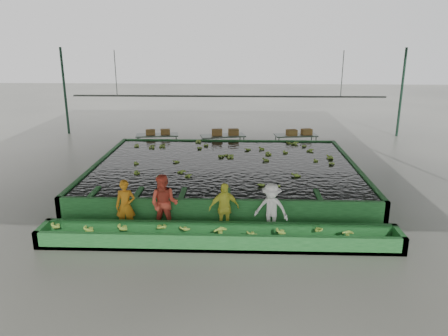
{
  "coord_description": "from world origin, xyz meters",
  "views": [
    {
      "loc": [
        0.57,
        -14.59,
        5.54
      ],
      "look_at": [
        0.0,
        0.5,
        1.0
      ],
      "focal_mm": 35.0,
      "sensor_mm": 36.0,
      "label": 1
    }
  ],
  "objects_px": {
    "box_stack_right": "(299,135)",
    "box_stack_mid": "(225,135)",
    "worker_b": "(164,204)",
    "worker_c": "(224,208)",
    "worker_d": "(271,209)",
    "packing_table_mid": "(223,145)",
    "packing_table_right": "(295,144)",
    "flotation_tank": "(225,174)",
    "box_stack_left": "(158,134)",
    "packing_table_left": "(158,144)",
    "worker_a": "(126,206)",
    "sorting_trough": "(218,237)"
  },
  "relations": [
    {
      "from": "worker_a",
      "to": "box_stack_mid",
      "type": "distance_m",
      "value": 9.39
    },
    {
      "from": "worker_c",
      "to": "packing_table_mid",
      "type": "height_order",
      "value": "worker_c"
    },
    {
      "from": "worker_d",
      "to": "packing_table_mid",
      "type": "distance_m",
      "value": 9.14
    },
    {
      "from": "sorting_trough",
      "to": "worker_d",
      "type": "bearing_deg",
      "value": 28.16
    },
    {
      "from": "box_stack_right",
      "to": "box_stack_mid",
      "type": "bearing_deg",
      "value": -175.13
    },
    {
      "from": "worker_c",
      "to": "packing_table_right",
      "type": "relative_size",
      "value": 0.75
    },
    {
      "from": "packing_table_left",
      "to": "box_stack_mid",
      "type": "bearing_deg",
      "value": -2.46
    },
    {
      "from": "worker_d",
      "to": "packing_table_left",
      "type": "relative_size",
      "value": 0.75
    },
    {
      "from": "flotation_tank",
      "to": "box_stack_left",
      "type": "bearing_deg",
      "value": 125.78
    },
    {
      "from": "flotation_tank",
      "to": "packing_table_mid",
      "type": "bearing_deg",
      "value": 93.33
    },
    {
      "from": "worker_b",
      "to": "packing_table_left",
      "type": "xyz_separation_m",
      "value": [
        -1.91,
        9.16,
        -0.41
      ]
    },
    {
      "from": "flotation_tank",
      "to": "worker_c",
      "type": "distance_m",
      "value": 4.31
    },
    {
      "from": "worker_b",
      "to": "box_stack_right",
      "type": "xyz_separation_m",
      "value": [
        5.08,
        9.32,
        0.06
      ]
    },
    {
      "from": "worker_c",
      "to": "packing_table_right",
      "type": "bearing_deg",
      "value": 53.6
    },
    {
      "from": "packing_table_mid",
      "to": "flotation_tank",
      "type": "bearing_deg",
      "value": -86.67
    },
    {
      "from": "box_stack_left",
      "to": "worker_d",
      "type": "bearing_deg",
      "value": -61.41
    },
    {
      "from": "worker_b",
      "to": "packing_table_right",
      "type": "relative_size",
      "value": 0.86
    },
    {
      "from": "worker_a",
      "to": "box_stack_left",
      "type": "relative_size",
      "value": 1.35
    },
    {
      "from": "packing_table_right",
      "to": "box_stack_mid",
      "type": "xyz_separation_m",
      "value": [
        -3.47,
        -0.37,
        0.5
      ]
    },
    {
      "from": "sorting_trough",
      "to": "box_stack_right",
      "type": "bearing_deg",
      "value": 71.11
    },
    {
      "from": "worker_c",
      "to": "packing_table_mid",
      "type": "bearing_deg",
      "value": 74.9
    },
    {
      "from": "worker_c",
      "to": "worker_d",
      "type": "height_order",
      "value": "worker_c"
    },
    {
      "from": "packing_table_mid",
      "to": "box_stack_right",
      "type": "bearing_deg",
      "value": 5.52
    },
    {
      "from": "packing_table_right",
      "to": "box_stack_right",
      "type": "height_order",
      "value": "box_stack_right"
    },
    {
      "from": "box_stack_left",
      "to": "box_stack_right",
      "type": "xyz_separation_m",
      "value": [
        6.94,
        0.2,
        -0.0
      ]
    },
    {
      "from": "packing_table_left",
      "to": "worker_c",
      "type": "bearing_deg",
      "value": -68.25
    },
    {
      "from": "packing_table_left",
      "to": "box_stack_left",
      "type": "relative_size",
      "value": 1.76
    },
    {
      "from": "worker_a",
      "to": "packing_table_right",
      "type": "xyz_separation_m",
      "value": [
        6.08,
        9.39,
        -0.33
      ]
    },
    {
      "from": "worker_b",
      "to": "worker_d",
      "type": "distance_m",
      "value": 3.12
    },
    {
      "from": "packing_table_right",
      "to": "box_stack_left",
      "type": "xyz_separation_m",
      "value": [
        -6.79,
        -0.26,
        0.47
      ]
    },
    {
      "from": "sorting_trough",
      "to": "packing_table_left",
      "type": "relative_size",
      "value": 4.86
    },
    {
      "from": "sorting_trough",
      "to": "box_stack_left",
      "type": "relative_size",
      "value": 8.54
    },
    {
      "from": "worker_d",
      "to": "packing_table_right",
      "type": "bearing_deg",
      "value": 96.62
    },
    {
      "from": "worker_c",
      "to": "box_stack_right",
      "type": "relative_size",
      "value": 1.21
    },
    {
      "from": "box_stack_left",
      "to": "box_stack_right",
      "type": "relative_size",
      "value": 0.92
    },
    {
      "from": "box_stack_left",
      "to": "sorting_trough",
      "type": "bearing_deg",
      "value": -70.69
    },
    {
      "from": "packing_table_left",
      "to": "box_stack_left",
      "type": "xyz_separation_m",
      "value": [
        0.05,
        -0.03,
        0.47
      ]
    },
    {
      "from": "sorting_trough",
      "to": "worker_b",
      "type": "bearing_deg",
      "value": 153.72
    },
    {
      "from": "worker_b",
      "to": "packing_table_mid",
      "type": "height_order",
      "value": "worker_b"
    },
    {
      "from": "worker_a",
      "to": "box_stack_mid",
      "type": "bearing_deg",
      "value": 69.2
    },
    {
      "from": "worker_c",
      "to": "box_stack_mid",
      "type": "xyz_separation_m",
      "value": [
        -0.28,
        9.01,
        0.2
      ]
    },
    {
      "from": "worker_b",
      "to": "worker_d",
      "type": "height_order",
      "value": "worker_b"
    },
    {
      "from": "flotation_tank",
      "to": "worker_d",
      "type": "distance_m",
      "value": 4.56
    },
    {
      "from": "worker_b",
      "to": "worker_c",
      "type": "xyz_separation_m",
      "value": [
        1.75,
        0.0,
        -0.11
      ]
    },
    {
      "from": "packing_table_mid",
      "to": "sorting_trough",
      "type": "bearing_deg",
      "value": -88.41
    },
    {
      "from": "worker_b",
      "to": "worker_d",
      "type": "relative_size",
      "value": 1.14
    },
    {
      "from": "sorting_trough",
      "to": "worker_a",
      "type": "bearing_deg",
      "value": 163.85
    },
    {
      "from": "worker_a",
      "to": "packing_table_mid",
      "type": "relative_size",
      "value": 0.74
    },
    {
      "from": "worker_b",
      "to": "worker_c",
      "type": "bearing_deg",
      "value": 7.07
    },
    {
      "from": "sorting_trough",
      "to": "packing_table_right",
      "type": "bearing_deg",
      "value": 71.98
    }
  ]
}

